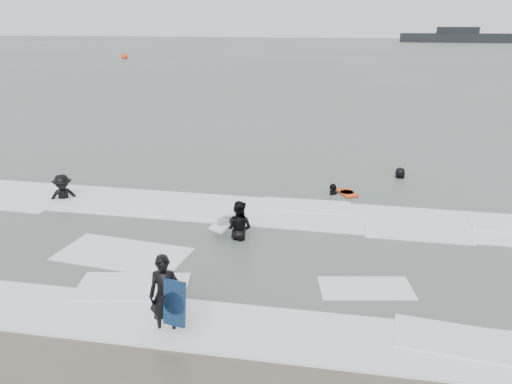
% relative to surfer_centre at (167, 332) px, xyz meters
% --- Properties ---
extents(ground, '(320.00, 320.00, 0.00)m').
position_rel_surfer_centre_xyz_m(ground, '(0.71, 0.93, 0.00)').
color(ground, brown).
rests_on(ground, ground).
extents(sea, '(320.00, 320.00, 0.00)m').
position_rel_surfer_centre_xyz_m(sea, '(0.71, 80.93, 0.06)').
color(sea, '#47544C').
rests_on(sea, ground).
extents(surfer_centre, '(0.71, 0.54, 1.77)m').
position_rel_surfer_centre_xyz_m(surfer_centre, '(0.00, 0.00, 0.00)').
color(surfer_centre, black).
rests_on(surfer_centre, ground).
extents(surfer_wading, '(1.00, 0.87, 1.75)m').
position_rel_surfer_centre_xyz_m(surfer_wading, '(0.42, 4.79, 0.00)').
color(surfer_wading, black).
rests_on(surfer_wading, ground).
extents(surfer_breaker, '(1.36, 1.25, 1.83)m').
position_rel_surfer_centre_xyz_m(surfer_breaker, '(-6.43, 6.73, 0.00)').
color(surfer_breaker, black).
rests_on(surfer_breaker, ground).
extents(surfer_right_near, '(0.77, 1.01, 1.59)m').
position_rel_surfer_centre_xyz_m(surfer_right_near, '(2.95, 9.24, 0.00)').
color(surfer_right_near, black).
rests_on(surfer_right_near, ground).
extents(surfer_right_far, '(0.87, 0.65, 1.62)m').
position_rel_surfer_centre_xyz_m(surfer_right_far, '(5.50, 11.72, 0.00)').
color(surfer_right_far, black).
rests_on(surfer_right_far, ground).
extents(surf_foam, '(30.03, 9.06, 0.09)m').
position_rel_surfer_centre_xyz_m(surf_foam, '(0.71, 4.63, 0.04)').
color(surf_foam, white).
rests_on(surf_foam, ground).
extents(bodyboards, '(4.31, 10.16, 1.25)m').
position_rel_surfer_centre_xyz_m(bodyboards, '(1.26, 4.68, 0.50)').
color(bodyboards, '#0E2443').
rests_on(bodyboards, ground).
extents(buoy, '(1.00, 1.00, 1.65)m').
position_rel_surfer_centre_xyz_m(buoy, '(-32.58, 67.27, 0.42)').
color(buoy, '#F63D0A').
rests_on(buoy, ground).
extents(vessel_horizon, '(28.73, 5.13, 3.90)m').
position_rel_surfer_centre_xyz_m(vessel_horizon, '(28.81, 136.65, 1.45)').
color(vessel_horizon, black).
rests_on(vessel_horizon, ground).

